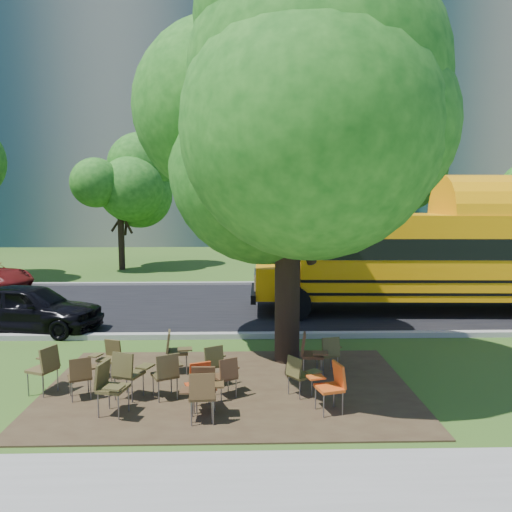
{
  "coord_description": "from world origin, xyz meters",
  "views": [
    {
      "loc": [
        1.29,
        -9.83,
        3.66
      ],
      "look_at": [
        1.65,
        4.05,
        2.06
      ],
      "focal_mm": 35.0,
      "sensor_mm": 36.0,
      "label": 1
    }
  ],
  "objects_px": {
    "chair_10": "(175,348)",
    "chair_11": "(213,361)",
    "chair_1": "(128,370)",
    "school_bus": "(475,256)",
    "chair_2": "(167,371)",
    "chair_5": "(201,382)",
    "chair_4": "(204,391)",
    "chair_7": "(299,372)",
    "chair_15": "(109,383)",
    "chair_14": "(227,373)",
    "chair_13": "(329,351)",
    "black_car": "(30,308)",
    "chair_8": "(46,364)",
    "chair_3": "(201,388)",
    "chair_6": "(331,382)",
    "chair_12": "(310,351)",
    "chair_0": "(81,373)",
    "main_tree": "(289,124)",
    "chair_9": "(109,355)"
  },
  "relations": [
    {
      "from": "chair_10",
      "to": "chair_11",
      "type": "relative_size",
      "value": 1.09
    },
    {
      "from": "chair_1",
      "to": "school_bus",
      "type": "bearing_deg",
      "value": 57.65
    },
    {
      "from": "chair_2",
      "to": "chair_5",
      "type": "xyz_separation_m",
      "value": [
        0.65,
        -0.44,
        -0.04
      ]
    },
    {
      "from": "chair_1",
      "to": "chair_4",
      "type": "distance_m",
      "value": 1.75
    },
    {
      "from": "chair_7",
      "to": "chair_15",
      "type": "distance_m",
      "value": 3.36
    },
    {
      "from": "chair_14",
      "to": "school_bus",
      "type": "bearing_deg",
      "value": 11.7
    },
    {
      "from": "chair_11",
      "to": "chair_13",
      "type": "distance_m",
      "value": 2.47
    },
    {
      "from": "chair_4",
      "to": "black_car",
      "type": "xyz_separation_m",
      "value": [
        -5.25,
        5.83,
        0.12
      ]
    },
    {
      "from": "chair_8",
      "to": "chair_10",
      "type": "height_order",
      "value": "chair_8"
    },
    {
      "from": "chair_3",
      "to": "black_car",
      "type": "distance_m",
      "value": 7.66
    },
    {
      "from": "chair_1",
      "to": "chair_11",
      "type": "xyz_separation_m",
      "value": [
        1.48,
        0.65,
        -0.05
      ]
    },
    {
      "from": "chair_1",
      "to": "chair_5",
      "type": "xyz_separation_m",
      "value": [
        1.34,
        -0.43,
        -0.07
      ]
    },
    {
      "from": "chair_10",
      "to": "chair_11",
      "type": "bearing_deg",
      "value": 41.28
    },
    {
      "from": "chair_7",
      "to": "black_car",
      "type": "distance_m",
      "value": 8.42
    },
    {
      "from": "chair_6",
      "to": "black_car",
      "type": "bearing_deg",
      "value": 38.8
    },
    {
      "from": "chair_12",
      "to": "chair_13",
      "type": "height_order",
      "value": "chair_12"
    },
    {
      "from": "chair_14",
      "to": "chair_8",
      "type": "bearing_deg",
      "value": 145.1
    },
    {
      "from": "chair_0",
      "to": "chair_3",
      "type": "distance_m",
      "value": 2.39
    },
    {
      "from": "chair_10",
      "to": "chair_14",
      "type": "bearing_deg",
      "value": 32.92
    },
    {
      "from": "chair_6",
      "to": "chair_13",
      "type": "bearing_deg",
      "value": -23.6
    },
    {
      "from": "chair_8",
      "to": "black_car",
      "type": "relative_size",
      "value": 0.24
    },
    {
      "from": "chair_12",
      "to": "chair_14",
      "type": "bearing_deg",
      "value": -52.24
    },
    {
      "from": "school_bus",
      "to": "chair_7",
      "type": "height_order",
      "value": "school_bus"
    },
    {
      "from": "main_tree",
      "to": "chair_8",
      "type": "xyz_separation_m",
      "value": [
        -4.69,
        -1.77,
        -4.67
      ]
    },
    {
      "from": "chair_2",
      "to": "chair_9",
      "type": "distance_m",
      "value": 1.81
    },
    {
      "from": "chair_12",
      "to": "chair_2",
      "type": "bearing_deg",
      "value": -62.57
    },
    {
      "from": "main_tree",
      "to": "chair_0",
      "type": "bearing_deg",
      "value": -152.21
    },
    {
      "from": "chair_0",
      "to": "chair_8",
      "type": "distance_m",
      "value": 0.82
    },
    {
      "from": "chair_10",
      "to": "chair_13",
      "type": "bearing_deg",
      "value": 80.03
    },
    {
      "from": "chair_10",
      "to": "black_car",
      "type": "distance_m",
      "value": 5.67
    },
    {
      "from": "school_bus",
      "to": "chair_14",
      "type": "relative_size",
      "value": 16.59
    },
    {
      "from": "chair_14",
      "to": "black_car",
      "type": "height_order",
      "value": "black_car"
    },
    {
      "from": "chair_1",
      "to": "chair_8",
      "type": "height_order",
      "value": "chair_8"
    },
    {
      "from": "school_bus",
      "to": "chair_5",
      "type": "relative_size",
      "value": 15.91
    },
    {
      "from": "chair_6",
      "to": "main_tree",
      "type": "bearing_deg",
      "value": -4.02
    },
    {
      "from": "chair_15",
      "to": "chair_12",
      "type": "bearing_deg",
      "value": 128.97
    },
    {
      "from": "chair_5",
      "to": "chair_10",
      "type": "relative_size",
      "value": 0.89
    },
    {
      "from": "chair_11",
      "to": "chair_15",
      "type": "xyz_separation_m",
      "value": [
        -1.65,
        -1.3,
        0.06
      ]
    },
    {
      "from": "chair_8",
      "to": "chair_2",
      "type": "bearing_deg",
      "value": -74.84
    },
    {
      "from": "chair_5",
      "to": "main_tree",
      "type": "bearing_deg",
      "value": -144.99
    },
    {
      "from": "main_tree",
      "to": "chair_1",
      "type": "height_order",
      "value": "main_tree"
    },
    {
      "from": "chair_1",
      "to": "chair_12",
      "type": "distance_m",
      "value": 3.6
    },
    {
      "from": "chair_2",
      "to": "chair_6",
      "type": "relative_size",
      "value": 1.0
    },
    {
      "from": "chair_1",
      "to": "chair_15",
      "type": "distance_m",
      "value": 0.68
    },
    {
      "from": "chair_0",
      "to": "chair_11",
      "type": "relative_size",
      "value": 0.97
    },
    {
      "from": "chair_9",
      "to": "chair_10",
      "type": "bearing_deg",
      "value": -152.6
    },
    {
      "from": "chair_1",
      "to": "chair_11",
      "type": "relative_size",
      "value": 1.1
    },
    {
      "from": "chair_12",
      "to": "chair_11",
      "type": "bearing_deg",
      "value": -71.5
    },
    {
      "from": "chair_8",
      "to": "chair_14",
      "type": "height_order",
      "value": "chair_8"
    },
    {
      "from": "chair_8",
      "to": "chair_13",
      "type": "relative_size",
      "value": 1.12
    }
  ]
}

